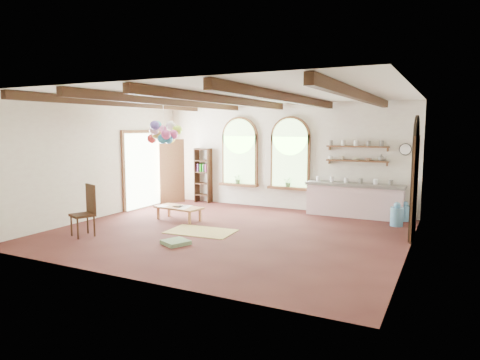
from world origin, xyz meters
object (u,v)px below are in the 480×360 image
Objects in this scene: coffee_table at (179,208)px; side_chair at (84,221)px; kitchen_counter at (354,200)px; balloon_cluster at (164,133)px.

coffee_table is 2.57m from side_chair.
kitchen_counter is 4.87m from coffee_table.
coffee_table is at bearing -147.70° from kitchen_counter.
kitchen_counter is 7.12m from side_chair.
side_chair is (-0.98, -2.37, 0.01)m from coffee_table.
coffee_table is 1.15× the size of side_chair.
side_chair reaches higher than kitchen_counter.
side_chair is 3.28m from balloon_cluster.
balloon_cluster is (-4.71, -2.40, 1.86)m from kitchen_counter.
kitchen_counter reaches higher than coffee_table.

